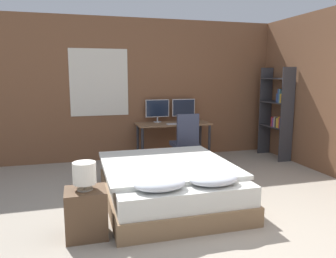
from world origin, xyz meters
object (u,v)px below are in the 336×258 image
at_px(bedside_lamp, 84,173).
at_px(bookshelf, 278,110).
at_px(monitor_right, 184,109).
at_px(computer_mouse, 190,123).
at_px(bed, 169,183).
at_px(nightstand, 86,213).
at_px(monitor_left, 157,109).
at_px(office_chair, 185,148).
at_px(desk, 173,128).
at_px(keyboard, 176,124).

height_order(bedside_lamp, bookshelf, bookshelf).
bearing_deg(monitor_right, computer_mouse, -90.21).
bearing_deg(bed, nightstand, -148.35).
bearing_deg(bed, monitor_left, 79.74).
bearing_deg(bedside_lamp, bed, 31.65).
distance_m(nightstand, bookshelf, 4.43).
bearing_deg(monitor_right, bedside_lamp, -124.52).
relative_size(bed, office_chair, 2.00).
bearing_deg(desk, computer_mouse, -34.64).
bearing_deg(desk, bookshelf, -12.32).
bearing_deg(keyboard, monitor_left, 125.78).
xyz_separation_m(desk, monitor_right, (0.27, 0.19, 0.35)).
bearing_deg(bookshelf, keyboard, 172.79).
relative_size(bedside_lamp, office_chair, 0.28).
bearing_deg(nightstand, bedside_lamp, 0.00).
bearing_deg(office_chair, nightstand, -130.91).
relative_size(keyboard, computer_mouse, 5.03).
bearing_deg(monitor_left, computer_mouse, -34.82).
bearing_deg(bookshelf, monitor_right, 160.19).
height_order(desk, computer_mouse, computer_mouse).
distance_m(office_chair, bookshelf, 2.10).
distance_m(monitor_left, bookshelf, 2.35).
bearing_deg(bedside_lamp, computer_mouse, 51.77).
relative_size(nightstand, keyboard, 1.41).
height_order(nightstand, bookshelf, bookshelf).
relative_size(nightstand, computer_mouse, 7.09).
bearing_deg(monitor_left, monitor_right, 0.00).
distance_m(nightstand, keyboard, 3.11).
xyz_separation_m(bedside_lamp, monitor_right, (2.00, 2.91, 0.31)).
xyz_separation_m(bed, nightstand, (-1.06, -0.65, -0.00)).
bearing_deg(office_chair, bedside_lamp, -130.91).
relative_size(desk, office_chair, 1.42).
xyz_separation_m(keyboard, computer_mouse, (0.27, 0.00, 0.01)).
relative_size(bed, bedside_lamp, 7.03).
xyz_separation_m(nightstand, bedside_lamp, (0.00, 0.00, 0.42)).
bearing_deg(bookshelf, office_chair, -171.99).
bearing_deg(office_chair, desk, 90.19).
xyz_separation_m(monitor_right, computer_mouse, (-0.00, -0.37, -0.23)).
bearing_deg(office_chair, keyboard, 90.26).
relative_size(bed, keyboard, 5.64).
relative_size(bed, nightstand, 4.00).
xyz_separation_m(computer_mouse, office_chair, (-0.26, -0.53, -0.35)).
xyz_separation_m(bedside_lamp, monitor_left, (1.47, 2.91, 0.31)).
bearing_deg(bed, monitor_right, 67.31).
height_order(bed, monitor_right, monitor_right).
height_order(bed, bookshelf, bookshelf).
relative_size(nightstand, monitor_right, 1.06).
height_order(desk, keyboard, keyboard).
distance_m(desk, office_chair, 0.76).
bearing_deg(computer_mouse, monitor_right, 89.79).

